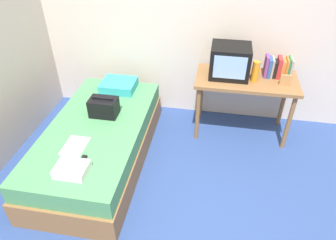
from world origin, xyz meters
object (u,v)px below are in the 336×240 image
(water_bottle, at_px, (255,72))
(remote_dark, at_px, (82,161))
(folded_towel, at_px, (72,169))
(handbag, at_px, (104,107))
(book_row, at_px, (278,68))
(tv, at_px, (230,61))
(magazine, at_px, (75,146))
(bed, at_px, (99,143))
(desk, at_px, (246,85))
(picture_frame, at_px, (285,80))
(pillow, at_px, (119,85))

(water_bottle, height_order, remote_dark, water_bottle)
(folded_towel, bearing_deg, handbag, 91.14)
(water_bottle, bearing_deg, book_row, 30.98)
(tv, relative_size, folded_towel, 1.57)
(magazine, bearing_deg, book_row, 33.17)
(bed, height_order, desk, desk)
(bed, distance_m, picture_frame, 2.16)
(bed, height_order, handbag, handbag)
(desk, height_order, handbag, desk)
(bed, relative_size, picture_frame, 15.85)
(book_row, bearing_deg, tv, -173.12)
(folded_towel, bearing_deg, pillow, 91.19)
(book_row, bearing_deg, picture_frame, -70.54)
(book_row, relative_size, picture_frame, 2.36)
(tv, xyz_separation_m, book_row, (0.54, 0.07, -0.07))
(desk, bearing_deg, bed, -152.21)
(handbag, distance_m, remote_dark, 0.77)
(picture_frame, distance_m, handbag, 2.00)
(bed, xyz_separation_m, water_bottle, (1.63, 0.76, 0.64))
(water_bottle, xyz_separation_m, magazine, (-1.70, -1.12, -0.38))
(pillow, bearing_deg, magazine, -94.67)
(book_row, height_order, magazine, book_row)
(pillow, xyz_separation_m, magazine, (-0.09, -1.13, -0.05))
(water_bottle, relative_size, handbag, 0.79)
(desk, xyz_separation_m, magazine, (-1.63, -1.18, -0.17))
(bed, distance_m, tv, 1.74)
(water_bottle, bearing_deg, handbag, -160.53)
(desk, height_order, pillow, desk)
(water_bottle, bearing_deg, desk, 140.56)
(desk, distance_m, remote_dark, 2.02)
(handbag, relative_size, magazine, 1.03)
(water_bottle, height_order, pillow, water_bottle)
(bed, bearing_deg, pillow, 88.39)
(tv, xyz_separation_m, handbag, (-1.31, -0.65, -0.35))
(picture_frame, height_order, pillow, picture_frame)
(book_row, bearing_deg, folded_towel, -138.67)
(desk, bearing_deg, pillow, -177.93)
(pillow, height_order, folded_towel, pillow)
(remote_dark, bearing_deg, desk, 43.20)
(bed, distance_m, remote_dark, 0.63)
(remote_dark, bearing_deg, bed, 98.51)
(tv, xyz_separation_m, folded_towel, (-1.29, -1.55, -0.41))
(bed, bearing_deg, water_bottle, 25.03)
(water_bottle, bearing_deg, remote_dark, -139.43)
(book_row, xyz_separation_m, handbag, (-1.85, -0.72, -0.28))
(desk, height_order, tv, tv)
(pillow, distance_m, remote_dark, 1.33)
(magazine, bearing_deg, tv, 40.65)
(desk, relative_size, magazine, 4.00)
(picture_frame, bearing_deg, folded_towel, -143.32)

